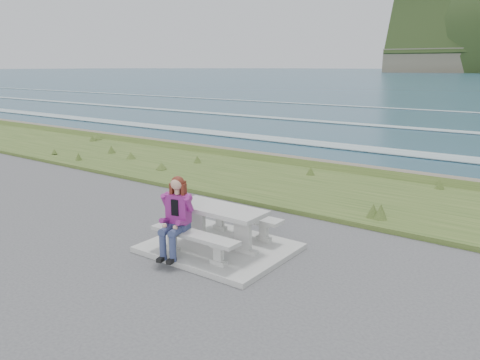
# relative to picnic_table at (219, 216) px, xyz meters

# --- Properties ---
(concrete_slab) EXTENTS (2.60, 2.10, 0.10)m
(concrete_slab) POSITION_rel_picnic_table_xyz_m (-0.00, 0.00, -0.63)
(concrete_slab) COLOR #ABAAA5
(concrete_slab) RESTS_ON ground
(picnic_table) EXTENTS (1.80, 0.75, 0.75)m
(picnic_table) POSITION_rel_picnic_table_xyz_m (0.00, 0.00, 0.00)
(picnic_table) COLOR #ABAAA5
(picnic_table) RESTS_ON concrete_slab
(bench_landward) EXTENTS (1.80, 0.35, 0.45)m
(bench_landward) POSITION_rel_picnic_table_xyz_m (0.00, -0.70, -0.23)
(bench_landward) COLOR #ABAAA5
(bench_landward) RESTS_ON concrete_slab
(bench_seaward) EXTENTS (1.80, 0.35, 0.45)m
(bench_seaward) POSITION_rel_picnic_table_xyz_m (0.00, 0.70, -0.23)
(bench_seaward) COLOR #ABAAA5
(bench_seaward) RESTS_ON concrete_slab
(grass_verge) EXTENTS (160.00, 4.50, 0.22)m
(grass_verge) POSITION_rel_picnic_table_xyz_m (-0.00, 5.00, -0.68)
(grass_verge) COLOR #2F491B
(grass_verge) RESTS_ON ground
(shore_drop) EXTENTS (160.00, 0.80, 2.20)m
(shore_drop) POSITION_rel_picnic_table_xyz_m (-0.00, 7.90, -0.68)
(shore_drop) COLOR #645D4B
(shore_drop) RESTS_ON ground
(ocean) EXTENTS (1600.00, 1600.00, 0.09)m
(ocean) POSITION_rel_picnic_table_xyz_m (-0.00, 25.09, -2.42)
(ocean) COLOR navy
(ocean) RESTS_ON ground
(seated_woman) EXTENTS (0.54, 0.77, 1.42)m
(seated_woman) POSITION_rel_picnic_table_xyz_m (-0.34, -0.83, -0.06)
(seated_woman) COLOR navy
(seated_woman) RESTS_ON concrete_slab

